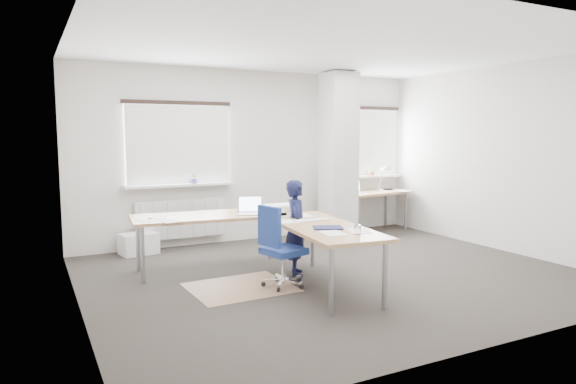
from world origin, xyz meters
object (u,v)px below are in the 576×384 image
task_chair (281,264)px  person (297,228)px  desk_side (374,194)px  desk_main (266,222)px

task_chair → person: bearing=30.9°
desk_side → task_chair: bearing=-151.2°
desk_main → desk_side: desk_side is taller
desk_main → person: person is taller
desk_side → person: desk_side is taller
desk_side → person: (-2.63, -1.95, -0.09)m
desk_main → task_chair: (-0.01, -0.45, -0.42)m
desk_main → person: size_ratio=2.36×
desk_side → person: 3.27m
desk_side → task_chair: 3.85m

